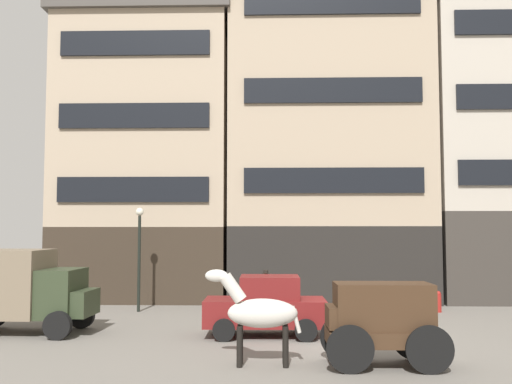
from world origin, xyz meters
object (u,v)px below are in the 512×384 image
(cargo_wagon, at_px, (381,318))
(pedestrian_officer, at_px, (266,293))
(streetlamp_curbside, at_px, (139,244))
(fire_hydrant_curbside, at_px, (438,301))
(delivery_truck_far, at_px, (20,288))
(draft_horse, at_px, (258,312))
(sedan_dark, at_px, (266,306))

(cargo_wagon, height_order, pedestrian_officer, cargo_wagon)
(streetlamp_curbside, xyz_separation_m, fire_hydrant_curbside, (11.85, 0.18, -2.24))
(delivery_truck_far, relative_size, streetlamp_curbside, 1.07)
(draft_horse, distance_m, pedestrian_officer, 6.48)
(pedestrian_officer, distance_m, fire_hydrant_curbside, 7.14)
(sedan_dark, relative_size, streetlamp_curbside, 0.90)
(delivery_truck_far, bearing_deg, draft_horse, -26.93)
(cargo_wagon, xyz_separation_m, fire_hydrant_curbside, (3.95, 8.63, -0.72))
(cargo_wagon, bearing_deg, delivery_truck_far, 159.86)
(pedestrian_officer, xyz_separation_m, fire_hydrant_curbside, (6.78, 2.16, -0.55))
(draft_horse, relative_size, pedestrian_officer, 1.31)
(cargo_wagon, xyz_separation_m, delivery_truck_far, (-10.61, 3.89, 0.28))
(delivery_truck_far, xyz_separation_m, sedan_dark, (7.81, -0.25, -0.51))
(streetlamp_curbside, bearing_deg, delivery_truck_far, -120.73)
(cargo_wagon, height_order, draft_horse, draft_horse)
(sedan_dark, bearing_deg, pedestrian_officer, 90.64)
(draft_horse, relative_size, streetlamp_curbside, 0.57)
(cargo_wagon, distance_m, fire_hydrant_curbside, 9.52)
(sedan_dark, height_order, pedestrian_officer, sedan_dark)
(delivery_truck_far, height_order, pedestrian_officer, delivery_truck_far)
(cargo_wagon, distance_m, pedestrian_officer, 7.06)
(cargo_wagon, height_order, streetlamp_curbside, streetlamp_curbside)
(cargo_wagon, xyz_separation_m, streetlamp_curbside, (-7.90, 8.44, 1.52))
(draft_horse, height_order, pedestrian_officer, draft_horse)
(streetlamp_curbside, relative_size, fire_hydrant_curbside, 4.96)
(sedan_dark, bearing_deg, streetlamp_curbside, 136.73)
(pedestrian_officer, bearing_deg, cargo_wagon, -66.36)
(draft_horse, bearing_deg, streetlamp_curbside, 120.40)
(draft_horse, xyz_separation_m, delivery_truck_far, (-7.66, 3.89, 0.15))
(sedan_dark, distance_m, streetlamp_curbside, 7.22)
(delivery_truck_far, distance_m, pedestrian_officer, 8.20)
(draft_horse, distance_m, fire_hydrant_curbside, 11.08)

